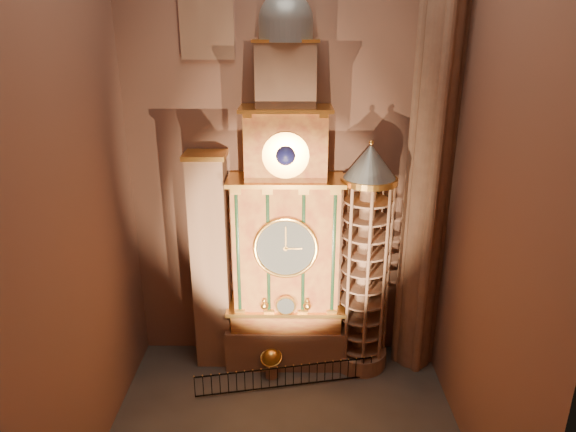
{
  "coord_description": "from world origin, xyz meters",
  "views": [
    {
      "loc": [
        0.28,
        -16.08,
        15.07
      ],
      "look_at": [
        0.11,
        3.0,
        8.11
      ],
      "focal_mm": 32.0,
      "sensor_mm": 36.0,
      "label": 1
    }
  ],
  "objects_px": {
    "portrait_tower": "(211,262)",
    "stair_turret": "(364,263)",
    "astronomical_clock": "(286,231)",
    "celestial_globe": "(271,361)",
    "iron_railing": "(285,377)"
  },
  "relations": [
    {
      "from": "portrait_tower",
      "to": "stair_turret",
      "type": "xyz_separation_m",
      "value": [
        6.9,
        -0.28,
        0.12
      ]
    },
    {
      "from": "astronomical_clock",
      "to": "celestial_globe",
      "type": "relative_size",
      "value": 11.51
    },
    {
      "from": "astronomical_clock",
      "to": "portrait_tower",
      "type": "bearing_deg",
      "value": 179.71
    },
    {
      "from": "portrait_tower",
      "to": "celestial_globe",
      "type": "xyz_separation_m",
      "value": [
        2.74,
        -1.38,
        -4.28
      ]
    },
    {
      "from": "portrait_tower",
      "to": "astronomical_clock",
      "type": "bearing_deg",
      "value": -0.29
    },
    {
      "from": "portrait_tower",
      "to": "iron_railing",
      "type": "xyz_separation_m",
      "value": [
        3.39,
        -2.15,
        -4.58
      ]
    },
    {
      "from": "astronomical_clock",
      "to": "stair_turret",
      "type": "distance_m",
      "value": 3.78
    },
    {
      "from": "stair_turret",
      "to": "iron_railing",
      "type": "bearing_deg",
      "value": -151.98
    },
    {
      "from": "stair_turret",
      "to": "iron_railing",
      "type": "xyz_separation_m",
      "value": [
        -3.51,
        -1.87,
        -4.7
      ]
    },
    {
      "from": "stair_turret",
      "to": "astronomical_clock",
      "type": "bearing_deg",
      "value": 175.7
    },
    {
      "from": "celestial_globe",
      "to": "iron_railing",
      "type": "xyz_separation_m",
      "value": [
        0.65,
        -0.77,
        -0.3
      ]
    },
    {
      "from": "portrait_tower",
      "to": "stair_turret",
      "type": "height_order",
      "value": "stair_turret"
    },
    {
      "from": "iron_railing",
      "to": "stair_turret",
      "type": "bearing_deg",
      "value": 28.02
    },
    {
      "from": "celestial_globe",
      "to": "iron_railing",
      "type": "relative_size",
      "value": 0.19
    },
    {
      "from": "stair_turret",
      "to": "celestial_globe",
      "type": "distance_m",
      "value": 6.15
    }
  ]
}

